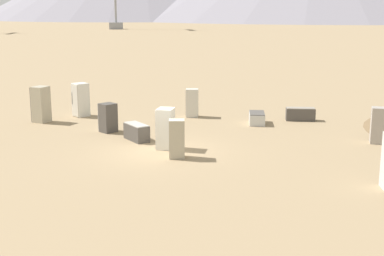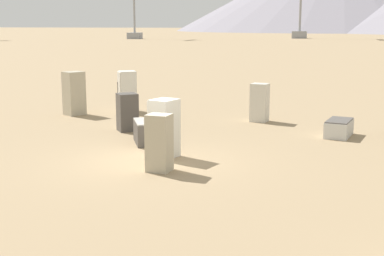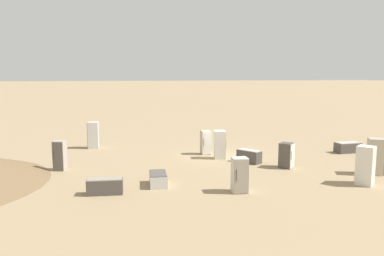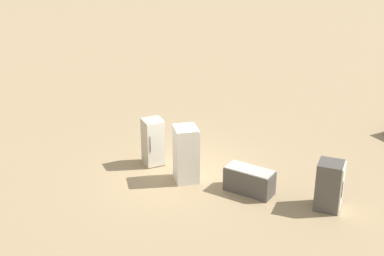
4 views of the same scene
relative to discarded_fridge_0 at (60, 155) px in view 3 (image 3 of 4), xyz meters
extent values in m
plane|color=#9E8460|center=(-0.19, 9.59, -0.81)|extent=(1000.00, 1000.00, 0.00)
cube|color=#A89E93|center=(-0.02, 0.01, 0.00)|extent=(0.77, 0.77, 1.62)
cube|color=#56514C|center=(0.28, -0.11, 0.00)|extent=(0.25, 0.54, 1.56)
cylinder|color=#2D2D2D|center=(0.23, -0.31, 0.08)|extent=(0.02, 0.02, 0.57)
cube|color=#4C4742|center=(1.69, 18.35, -0.48)|extent=(0.92, 1.71, 0.66)
cube|color=#BCB7AD|center=(1.69, 18.35, -0.13)|extent=(0.89, 1.64, 0.04)
cube|color=#4C4742|center=(5.22, 1.75, -0.48)|extent=(0.90, 1.63, 0.66)
cube|color=gray|center=(5.22, 1.75, -0.13)|extent=(0.87, 1.56, 0.04)
cube|color=#4C4742|center=(2.00, 10.64, -0.45)|extent=(1.57, 1.18, 0.73)
cube|color=#BCB7AD|center=(2.00, 10.64, -0.07)|extent=(1.51, 1.14, 0.04)
cube|color=silver|center=(-5.96, 2.40, 0.13)|extent=(0.90, 0.85, 1.88)
cube|color=gray|center=(-6.04, 2.03, 0.13)|extent=(0.73, 0.19, 1.81)
cylinder|color=#2D2D2D|center=(-6.31, 2.06, 0.23)|extent=(0.02, 0.02, 0.66)
cube|color=silver|center=(0.35, 9.44, 0.07)|extent=(0.94, 0.87, 1.75)
cube|color=silver|center=(0.46, 9.77, 0.07)|extent=(0.71, 0.28, 1.68)
cylinder|color=#2D2D2D|center=(0.72, 9.71, 0.15)|extent=(0.02, 0.02, 0.61)
cube|color=silver|center=(4.72, 4.28, -0.53)|extent=(1.59, 1.08, 0.56)
cube|color=#56514C|center=(4.72, 4.28, -0.23)|extent=(1.52, 1.04, 0.04)
cube|color=#B2A88E|center=(-1.18, 9.13, -0.03)|extent=(0.62, 0.68, 1.57)
cube|color=silver|center=(-0.89, 9.10, -0.03)|extent=(0.11, 0.59, 1.51)
cylinder|color=#2D2D2D|center=(-0.88, 8.88, 0.05)|extent=(0.02, 0.02, 0.55)
cube|color=#4C4742|center=(3.87, 11.95, -0.11)|extent=(0.95, 0.96, 1.41)
cube|color=silver|center=(4.16, 12.16, -0.11)|extent=(0.43, 0.56, 1.35)
cylinder|color=#2D2D2D|center=(4.33, 11.98, -0.04)|extent=(0.02, 0.02, 0.49)
cube|color=silver|center=(8.03, 13.49, 0.12)|extent=(1.01, 1.00, 1.86)
cube|color=beige|center=(7.83, 13.81, 0.12)|extent=(0.63, 0.41, 1.78)
cylinder|color=#2D2D2D|center=(8.04, 13.98, 0.21)|extent=(0.02, 0.02, 0.65)
cube|color=beige|center=(7.00, 7.39, -0.03)|extent=(0.70, 0.78, 1.56)
cube|color=gray|center=(7.30, 7.32, -0.03)|extent=(0.17, 0.64, 1.50)
cylinder|color=#2D2D2D|center=(7.28, 7.09, 0.05)|extent=(0.02, 0.02, 0.55)
cube|color=#B2A88E|center=(6.70, 15.48, 0.14)|extent=(1.04, 1.02, 1.90)
cube|color=#56514C|center=(6.90, 15.79, 0.14)|extent=(0.65, 0.44, 1.82)
camera|label=1|loc=(-21.88, 11.37, 5.10)|focal=50.00mm
camera|label=2|loc=(-14.63, 4.92, 3.14)|focal=50.00mm
camera|label=3|loc=(21.34, -0.19, 4.25)|focal=35.00mm
camera|label=4|loc=(12.92, 1.81, 7.03)|focal=50.00mm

